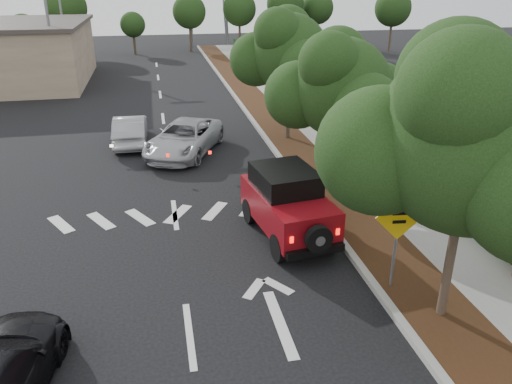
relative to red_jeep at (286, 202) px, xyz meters
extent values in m
plane|color=black|center=(-3.17, -4.09, -1.02)|extent=(120.00, 120.00, 0.00)
cube|color=#9E9B93|center=(1.43, 7.91, -0.95)|extent=(0.20, 70.00, 0.15)
cube|color=black|center=(2.43, 7.91, -0.96)|extent=(1.80, 70.00, 0.12)
cube|color=gray|center=(4.33, 7.91, -0.96)|extent=(2.00, 70.00, 0.12)
cube|color=black|center=(5.73, 7.91, -0.62)|extent=(0.80, 70.00, 0.80)
cylinder|color=black|center=(-0.89, 0.91, -0.64)|extent=(0.37, 0.80, 0.77)
cylinder|color=black|center=(0.60, 1.12, -0.64)|extent=(0.37, 0.80, 0.77)
cylinder|color=black|center=(-0.55, -1.49, -0.64)|extent=(0.37, 0.80, 0.77)
cylinder|color=black|center=(0.94, -1.28, -0.64)|extent=(0.37, 0.80, 0.77)
cube|color=maroon|center=(0.03, -0.18, -0.11)|extent=(2.21, 3.76, 0.96)
cube|color=black|center=(-0.01, 0.10, 0.68)|extent=(1.85, 2.16, 0.62)
cube|color=maroon|center=(-0.16, 1.15, -0.18)|extent=(1.65, 1.20, 0.79)
cube|color=black|center=(0.28, -2.02, -0.54)|extent=(1.65, 0.40, 0.21)
cylinder|color=black|center=(0.30, -2.16, -0.11)|extent=(0.75, 0.31, 0.73)
cube|color=#FF190C|center=(-0.37, -2.06, -0.11)|extent=(0.10, 0.05, 0.17)
cube|color=#FF190C|center=(0.93, -1.87, -0.11)|extent=(0.10, 0.05, 0.17)
imported|color=#AAABB2|center=(-2.41, 7.94, -0.33)|extent=(4.12, 5.44, 1.37)
imported|color=#94959B|center=(-4.72, 9.77, -0.37)|extent=(1.44, 3.99, 1.31)
imported|color=#9B9EA3|center=(-12.07, 22.37, -0.31)|extent=(4.28, 1.95, 1.43)
cylinder|color=slate|center=(1.80, -3.36, 0.22)|extent=(0.08, 0.08, 2.23)
cube|color=yellow|center=(1.79, -3.39, 0.97)|extent=(1.14, 0.15, 1.14)
cube|color=black|center=(1.79, -3.41, 1.07)|extent=(0.36, 0.05, 0.08)
cube|color=black|center=(1.79, -3.41, 0.86)|extent=(0.32, 0.05, 0.08)
camera|label=1|loc=(-3.48, -12.78, 6.07)|focal=35.00mm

